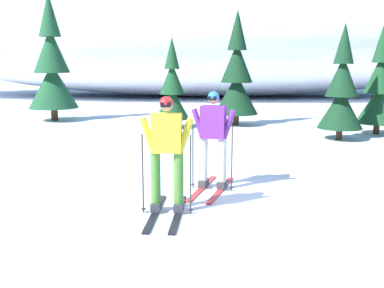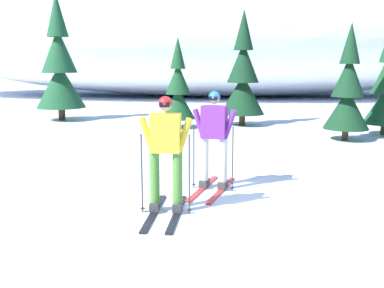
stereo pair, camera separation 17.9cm
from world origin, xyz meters
The scene contains 8 objects.
ground_plane centered at (0.00, 0.00, 0.00)m, with size 120.00×120.00×0.00m, color white.
skier_yellow_jacket centered at (-1.68, -0.68, 0.95)m, with size 0.83×1.72×1.79m.
skier_purple_jacket centered at (-0.94, 0.64, 0.94)m, with size 0.90×1.78×1.78m.
pine_tree_far_left centered at (-6.96, 10.12, 2.07)m, with size 1.91×1.91×4.95m.
pine_tree_left centered at (-2.17, 8.27, 1.31)m, with size 1.21×1.21×3.13m.
pine_tree_center_left centered at (0.12, 8.98, 1.73)m, with size 1.59×1.59×4.13m.
pine_tree_center_right centered at (2.97, 5.95, 1.43)m, with size 1.32×1.32×3.41m.
snow_ridge_background centered at (-0.54, 23.14, 4.05)m, with size 41.99×14.99×8.11m, color white.
Camera 2 is at (-0.98, -7.23, 2.29)m, focal length 41.56 mm.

